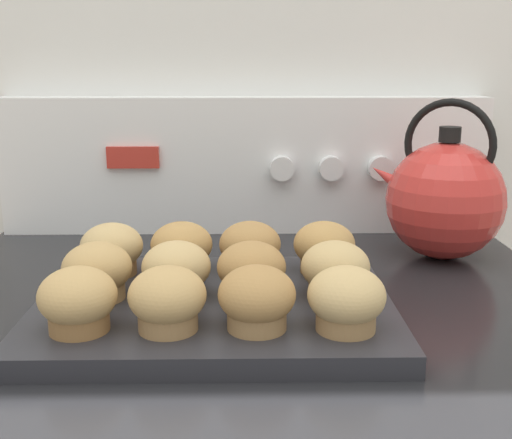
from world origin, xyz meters
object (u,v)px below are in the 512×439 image
at_px(muffin_pan, 211,307).
at_px(muffin_r0_c2, 253,299).
at_px(muffin_r0_c0, 74,301).
at_px(muffin_r1_c0, 94,272).
at_px(muffin_r2_c1, 179,248).
at_px(muffin_r0_c3, 343,300).
at_px(muffin_r2_c0, 109,250).
at_px(muffin_r1_c1, 173,271).
at_px(muffin_r0_c1, 164,300).
at_px(tea_kettle, 442,198).
at_px(muffin_r2_c3, 321,248).
at_px(muffin_r1_c2, 248,271).
at_px(muffin_r1_c3, 332,271).
at_px(muffin_r2_c2, 247,248).

distance_m(muffin_pan, muffin_r0_c2, 0.10).
height_order(muffin_r0_c0, muffin_r1_c0, same).
xyz_separation_m(muffin_pan, muffin_r2_c1, (-0.04, 0.08, 0.04)).
height_order(muffin_r0_c0, muffin_r0_c3, same).
height_order(muffin_pan, muffin_r2_c0, muffin_r2_c0).
distance_m(muffin_r0_c0, muffin_r1_c1, 0.12).
distance_m(muffin_r0_c3, muffin_r1_c0, 0.26).
distance_m(muffin_r0_c1, tea_kettle, 0.45).
bearing_deg(muffin_r1_c0, muffin_r2_c3, 18.70).
height_order(muffin_r0_c3, muffin_r1_c2, same).
bearing_deg(muffin_r0_c1, muffin_r1_c1, 90.24).
distance_m(muffin_r1_c3, muffin_r2_c0, 0.26).
xyz_separation_m(muffin_r1_c2, tea_kettle, (0.26, 0.21, 0.03)).
relative_size(muffin_r1_c2, muffin_r2_c3, 1.00).
xyz_separation_m(muffin_r0_c1, muffin_r1_c1, (-0.00, 0.08, 0.00)).
bearing_deg(muffin_r2_c3, muffin_r2_c0, -179.28).
bearing_deg(muffin_r0_c3, muffin_r1_c1, 152.07).
bearing_deg(muffin_r1_c3, muffin_r0_c0, -161.75).
height_order(muffin_r2_c0, muffin_r2_c3, same).
bearing_deg(muffin_r1_c1, muffin_r0_c1, -89.76).
relative_size(muffin_r0_c2, tea_kettle, 0.33).
bearing_deg(muffin_pan, tea_kettle, 34.71).
distance_m(muffin_r2_c1, muffin_r2_c2, 0.08).
height_order(muffin_pan, muffin_r1_c0, muffin_r1_c0).
bearing_deg(muffin_r2_c3, muffin_pan, -146.43).
xyz_separation_m(muffin_r1_c2, muffin_r2_c0, (-0.16, 0.08, 0.00)).
height_order(muffin_r0_c3, muffin_r1_c3, same).
xyz_separation_m(muffin_r0_c2, muffin_r2_c3, (0.08, 0.16, 0.00)).
bearing_deg(muffin_r0_c3, muffin_r2_c2, 117.01).
bearing_deg(muffin_r2_c0, muffin_r0_c0, -89.46).
bearing_deg(muffin_r0_c3, muffin_r1_c2, 135.47).
bearing_deg(tea_kettle, muffin_r1_c3, -129.93).
bearing_deg(muffin_r2_c2, muffin_r1_c3, -44.19).
bearing_deg(muffin_r0_c0, muffin_r1_c3, 18.25).
distance_m(muffin_r1_c0, tea_kettle, 0.47).
height_order(muffin_r1_c1, muffin_r1_c2, same).
bearing_deg(muffin_r2_c3, tea_kettle, 35.50).
bearing_deg(muffin_r2_c1, muffin_r0_c0, -115.33).
xyz_separation_m(muffin_r1_c0, muffin_r2_c2, (0.16, 0.08, 0.00)).
bearing_deg(muffin_r2_c0, muffin_r0_c3, -33.75).
relative_size(muffin_pan, muffin_r1_c2, 5.13).
height_order(muffin_pan, muffin_r1_c3, muffin_r1_c3).
bearing_deg(muffin_r2_c0, tea_kettle, 16.99).
relative_size(muffin_r1_c0, muffin_r2_c2, 1.00).
bearing_deg(muffin_r1_c3, tea_kettle, 50.07).
bearing_deg(tea_kettle, muffin_pan, -145.29).
height_order(muffin_r1_c0, muffin_r2_c0, same).
relative_size(muffin_r1_c0, muffin_r1_c3, 1.00).
relative_size(muffin_pan, muffin_r0_c0, 5.13).
height_order(muffin_r0_c1, tea_kettle, tea_kettle).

